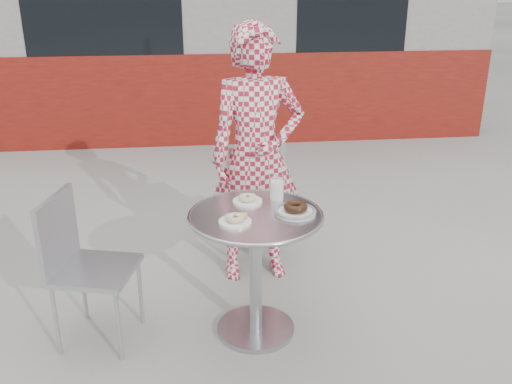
{
  "coord_description": "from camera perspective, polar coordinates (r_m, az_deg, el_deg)",
  "views": [
    {
      "loc": [
        -0.33,
        -2.57,
        1.85
      ],
      "look_at": [
        -0.02,
        0.16,
        0.77
      ],
      "focal_mm": 40.0,
      "sensor_mm": 36.0,
      "label": 1
    }
  ],
  "objects": [
    {
      "name": "plate_far",
      "position": [
        3.0,
        -0.85,
        -0.74
      ],
      "size": [
        0.16,
        0.16,
        0.04
      ],
      "rotation": [
        0.0,
        0.0,
        -0.1
      ],
      "color": "white",
      "rests_on": "bistro_table"
    },
    {
      "name": "chair_far",
      "position": [
        3.96,
        -0.64,
        -2.34
      ],
      "size": [
        0.45,
        0.45,
        0.8
      ],
      "rotation": [
        0.0,
        0.0,
        3.34
      ],
      "color": "#B1B3B9",
      "rests_on": "ground"
    },
    {
      "name": "plate_near",
      "position": [
        2.76,
        -2.05,
        -2.76
      ],
      "size": [
        0.16,
        0.16,
        0.04
      ],
      "rotation": [
        0.0,
        0.0,
        0.06
      ],
      "color": "white",
      "rests_on": "bistro_table"
    },
    {
      "name": "milk_cup",
      "position": [
        3.02,
        2.09,
        0.27
      ],
      "size": [
        0.08,
        0.08,
        0.12
      ],
      "rotation": [
        0.0,
        0.0,
        -0.4
      ],
      "color": "white",
      "rests_on": "bistro_table"
    },
    {
      "name": "ground",
      "position": [
        3.18,
        0.75,
        -14.06
      ],
      "size": [
        60.0,
        60.0,
        0.0
      ],
      "primitive_type": "plane",
      "color": "#A4A19C",
      "rests_on": "ground"
    },
    {
      "name": "plate_checker",
      "position": [
        2.87,
        3.97,
        -1.81
      ],
      "size": [
        0.21,
        0.21,
        0.05
      ],
      "rotation": [
        0.0,
        0.0,
        0.1
      ],
      "color": "white",
      "rests_on": "bistro_table"
    },
    {
      "name": "bistro_table",
      "position": [
        2.94,
        -0.03,
        -5.24
      ],
      "size": [
        0.69,
        0.69,
        0.7
      ],
      "rotation": [
        0.0,
        0.0,
        0.18
      ],
      "color": "silver",
      "rests_on": "ground"
    },
    {
      "name": "chair_left",
      "position": [
        3.14,
        -15.63,
        -10.12
      ],
      "size": [
        0.47,
        0.47,
        0.81
      ],
      "rotation": [
        0.0,
        0.0,
        1.32
      ],
      "color": "#B1B3B9",
      "rests_on": "ground"
    },
    {
      "name": "seated_person",
      "position": [
        3.44,
        0.07,
        3.59
      ],
      "size": [
        0.61,
        0.43,
        1.58
      ],
      "primitive_type": "imported",
      "rotation": [
        0.0,
        0.0,
        0.09
      ],
      "color": "maroon",
      "rests_on": "ground"
    }
  ]
}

